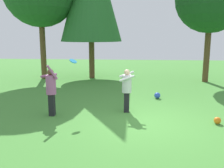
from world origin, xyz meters
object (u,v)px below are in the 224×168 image
at_px(person_catcher, 127,87).
at_px(ball_blue, 157,95).
at_px(person_thrower, 51,88).
at_px(frisbee, 73,61).
at_px(ball_orange, 217,121).

distance_m(person_catcher, ball_blue, 2.56).
bearing_deg(ball_blue, person_catcher, -122.63).
xyz_separation_m(person_thrower, frisbee, (0.68, 0.48, 0.88)).
bearing_deg(person_thrower, ball_blue, -0.75).
distance_m(person_thrower, person_catcher, 2.64).
bearing_deg(ball_blue, frisbee, -145.87).
xyz_separation_m(frisbee, ball_blue, (3.20, 2.17, -1.72)).
xyz_separation_m(person_thrower, person_catcher, (2.57, 0.60, -0.05)).
height_order(frisbee, ball_blue, frisbee).
bearing_deg(frisbee, ball_blue, 34.13).
relative_size(person_thrower, person_catcher, 1.15).
xyz_separation_m(person_catcher, ball_blue, (1.31, 2.05, -0.79)).
height_order(person_thrower, ball_blue, person_thrower).
bearing_deg(ball_blue, person_thrower, -145.71).
bearing_deg(ball_orange, person_thrower, 175.25).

